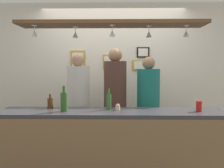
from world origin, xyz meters
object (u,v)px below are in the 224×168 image
Objects in this scene: person_right_teal_shirt at (148,100)px; picture_frame_upper_small at (143,52)px; picture_frame_lower_pair at (140,65)px; bottle_beer_brown_stubby at (50,103)px; bottle_beer_green_import at (109,101)px; bottle_champagne_green at (64,101)px; person_left_white_patterned_shirt at (78,98)px; person_middle_brown_shirt at (115,94)px; picture_frame_caricature at (78,60)px; picture_frame_crest at (108,62)px; drink_can at (199,106)px; cupcake at (118,107)px.

person_right_teal_shirt is 7.40× the size of picture_frame_upper_small.
picture_frame_lower_pair is 0.23m from picture_frame_upper_small.
bottle_beer_green_import reaches higher than bottle_beer_brown_stubby.
person_left_white_patterned_shirt is at bearing 87.69° from bottle_champagne_green.
bottle_champagne_green is at bearing -126.42° from picture_frame_upper_small.
person_middle_brown_shirt is 1.02m from bottle_champagne_green.
person_middle_brown_shirt is 5.17× the size of picture_frame_caricature.
person_middle_brown_shirt reaches higher than bottle_champagne_green.
picture_frame_crest reaches higher than bottle_champagne_green.
picture_frame_lower_pair is (1.03, 1.46, 0.44)m from bottle_champagne_green.
bottle_champagne_green is at bearing -87.17° from picture_frame_caricature.
picture_frame_lower_pair is 0.58m from picture_frame_crest.
picture_frame_lower_pair is (-0.54, 1.43, 0.50)m from drink_can.
picture_frame_lower_pair reaches higher than bottle_beer_brown_stubby.
cupcake is at bearing 7.99° from bottle_champagne_green.
person_middle_brown_shirt is at bearing 38.16° from bottle_beer_brown_stubby.
picture_frame_caricature is (-0.07, 1.46, 0.53)m from bottle_champagne_green.
picture_frame_crest is at bearing 180.00° from picture_frame_upper_small.
person_left_white_patterned_shirt is 5.58× the size of picture_frame_lower_pair.
bottle_beer_brown_stubby is at bearing -134.72° from picture_frame_lower_pair.
picture_frame_caricature is at bearing 180.00° from picture_frame_upper_small.
bottle_beer_brown_stubby is (-0.25, -0.64, 0.02)m from person_left_white_patterned_shirt.
drink_can is (1.05, -0.10, -0.04)m from bottle_beer_green_import.
picture_frame_crest is (0.68, 1.26, 0.54)m from bottle_beer_brown_stubby.
picture_frame_lower_pair is at bearing 73.42° from cupcake.
picture_frame_lower_pair is at bearing 54.68° from bottle_champagne_green.
bottle_beer_brown_stubby is 1.94m from picture_frame_upper_small.
bottle_champagne_green is at bearing -125.32° from picture_frame_lower_pair.
drink_can is at bearing -41.07° from picture_frame_caricature.
person_right_teal_shirt is 1.07m from picture_frame_crest.
bottle_beer_brown_stubby is 0.60× the size of bottle_champagne_green.
person_right_teal_shirt is at bearing 57.91° from cupcake.
person_left_white_patterned_shirt reaches higher than drink_can.
person_right_teal_shirt is at bearing -84.71° from picture_frame_lower_pair.
bottle_beer_green_import is 2.13× the size of drink_can.
bottle_beer_green_import is 1.55m from picture_frame_caricature.
picture_frame_caricature is at bearing 136.61° from person_middle_brown_shirt.
cupcake is (0.84, -0.11, -0.03)m from bottle_beer_brown_stubby.
bottle_beer_brown_stubby is (-0.81, -0.64, -0.04)m from person_middle_brown_shirt.
person_right_teal_shirt is (0.50, 0.00, -0.08)m from person_middle_brown_shirt.
cupcake is (0.63, 0.09, -0.08)m from bottle_champagne_green.
picture_frame_crest reaches higher than picture_frame_lower_pair.
cupcake is 0.30× the size of picture_frame_crest.
person_right_teal_shirt is at bearing -28.33° from picture_frame_caricature.
bottle_beer_brown_stubby is 1.48× the size of drink_can.
drink_can is (1.54, -0.81, 0.01)m from person_left_white_patterned_shirt.
picture_frame_lower_pair is at bearing 68.85° from bottle_beer_green_import.
picture_frame_upper_small is at bearing 0.00° from picture_frame_caricature.
bottle_beer_brown_stubby is at bearing -118.25° from picture_frame_crest.
person_middle_brown_shirt is 0.71m from bottle_beer_green_import.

